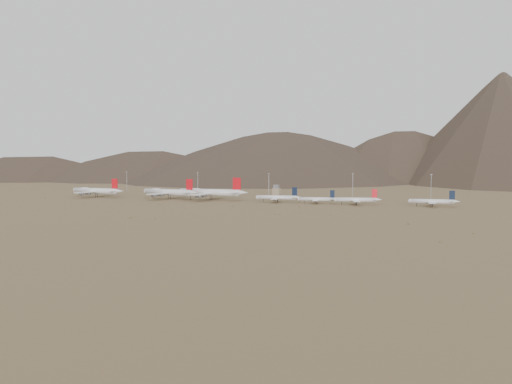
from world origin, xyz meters
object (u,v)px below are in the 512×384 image
(narrowbody_a, at_px, (278,197))
(widebody_west, at_px, (96,191))
(narrowbody_b, at_px, (317,199))
(control_tower, at_px, (276,191))
(widebody_centre, at_px, (169,192))
(widebody_east, at_px, (210,192))

(narrowbody_a, bearing_deg, widebody_west, 171.18)
(narrowbody_b, distance_m, control_tower, 115.54)
(control_tower, bearing_deg, widebody_west, -152.78)
(widebody_centre, bearing_deg, narrowbody_b, 9.27)
(narrowbody_a, bearing_deg, widebody_centre, 169.79)
(widebody_west, relative_size, widebody_east, 0.89)
(widebody_east, bearing_deg, widebody_centre, -174.98)
(widebody_east, distance_m, narrowbody_a, 73.30)
(widebody_centre, height_order, widebody_east, widebody_east)
(narrowbody_a, bearing_deg, narrowbody_b, -8.43)
(widebody_centre, height_order, narrowbody_a, widebody_centre)
(narrowbody_b, bearing_deg, widebody_east, 166.31)
(widebody_west, height_order, widebody_east, widebody_east)
(narrowbody_a, bearing_deg, control_tower, 99.14)
(widebody_east, xyz_separation_m, narrowbody_a, (72.94, -6.47, -3.12))
(widebody_east, bearing_deg, narrowbody_a, -2.78)
(narrowbody_b, bearing_deg, control_tower, 115.32)
(widebody_west, xyz_separation_m, widebody_centre, (87.77, 1.86, 0.25))
(widebody_west, height_order, widebody_centre, widebody_centre)
(widebody_centre, distance_m, narrowbody_a, 119.13)
(narrowbody_a, xyz_separation_m, narrowbody_b, (38.03, -0.18, -0.68))
(widebody_west, xyz_separation_m, narrowbody_a, (206.80, -2.41, -2.28))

